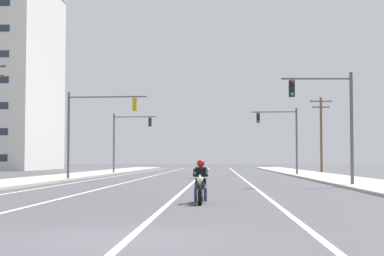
{
  "coord_description": "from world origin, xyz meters",
  "views": [
    {
      "loc": [
        1.95,
        -11.04,
        1.45
      ],
      "look_at": [
        0.54,
        20.9,
        3.12
      ],
      "focal_mm": 56.86,
      "sensor_mm": 36.0,
      "label": 1
    }
  ],
  "objects_px": {
    "traffic_signal_near_right": "(332,112)",
    "traffic_signal_mid_right": "(284,131)",
    "traffic_signal_mid_left": "(126,134)",
    "motorcycle_with_rider": "(201,186)",
    "utility_pole_right_far": "(321,132)",
    "traffic_signal_near_left": "(91,121)"
  },
  "relations": [
    {
      "from": "traffic_signal_near_right",
      "to": "traffic_signal_mid_right",
      "type": "xyz_separation_m",
      "value": [
        -0.15,
        22.94,
        0.02
      ]
    },
    {
      "from": "traffic_signal_mid_left",
      "to": "motorcycle_with_rider",
      "type": "bearing_deg",
      "value": -77.94
    },
    {
      "from": "traffic_signal_mid_right",
      "to": "utility_pole_right_far",
      "type": "xyz_separation_m",
      "value": [
        5.17,
        10.48,
        0.41
      ]
    },
    {
      "from": "motorcycle_with_rider",
      "to": "utility_pole_right_far",
      "type": "distance_m",
      "value": 47.85
    },
    {
      "from": "traffic_signal_near_left",
      "to": "utility_pole_right_far",
      "type": "xyz_separation_m",
      "value": [
        20.06,
        24.33,
        0.32
      ]
    },
    {
      "from": "motorcycle_with_rider",
      "to": "traffic_signal_mid_left",
      "type": "xyz_separation_m",
      "value": [
        -8.92,
        41.75,
        3.49
      ]
    },
    {
      "from": "traffic_signal_near_left",
      "to": "utility_pole_right_far",
      "type": "height_order",
      "value": "utility_pole_right_far"
    },
    {
      "from": "motorcycle_with_rider",
      "to": "traffic_signal_near_left",
      "type": "distance_m",
      "value": 23.69
    },
    {
      "from": "traffic_signal_near_left",
      "to": "utility_pole_right_far",
      "type": "distance_m",
      "value": 31.54
    },
    {
      "from": "traffic_signal_mid_right",
      "to": "traffic_signal_near_left",
      "type": "bearing_deg",
      "value": -137.07
    },
    {
      "from": "traffic_signal_near_right",
      "to": "utility_pole_right_far",
      "type": "xyz_separation_m",
      "value": [
        5.01,
        33.42,
        0.43
      ]
    },
    {
      "from": "motorcycle_with_rider",
      "to": "traffic_signal_near_right",
      "type": "xyz_separation_m",
      "value": [
        6.72,
        12.8,
        3.45
      ]
    },
    {
      "from": "motorcycle_with_rider",
      "to": "traffic_signal_mid_right",
      "type": "height_order",
      "value": "traffic_signal_mid_right"
    },
    {
      "from": "traffic_signal_mid_left",
      "to": "utility_pole_right_far",
      "type": "bearing_deg",
      "value": 12.23
    },
    {
      "from": "traffic_signal_near_right",
      "to": "traffic_signal_mid_left",
      "type": "relative_size",
      "value": 1.0
    },
    {
      "from": "traffic_signal_mid_right",
      "to": "utility_pole_right_far",
      "type": "height_order",
      "value": "utility_pole_right_far"
    },
    {
      "from": "traffic_signal_near_left",
      "to": "motorcycle_with_rider",
      "type": "bearing_deg",
      "value": -69.19
    },
    {
      "from": "traffic_signal_near_left",
      "to": "traffic_signal_mid_left",
      "type": "height_order",
      "value": "same"
    },
    {
      "from": "traffic_signal_near_left",
      "to": "utility_pole_right_far",
      "type": "bearing_deg",
      "value": 50.5
    },
    {
      "from": "traffic_signal_mid_left",
      "to": "utility_pole_right_far",
      "type": "relative_size",
      "value": 0.75
    },
    {
      "from": "traffic_signal_near_right",
      "to": "traffic_signal_mid_left",
      "type": "height_order",
      "value": "same"
    },
    {
      "from": "motorcycle_with_rider",
      "to": "traffic_signal_mid_right",
      "type": "xyz_separation_m",
      "value": [
        6.57,
        35.74,
        3.47
      ]
    }
  ]
}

